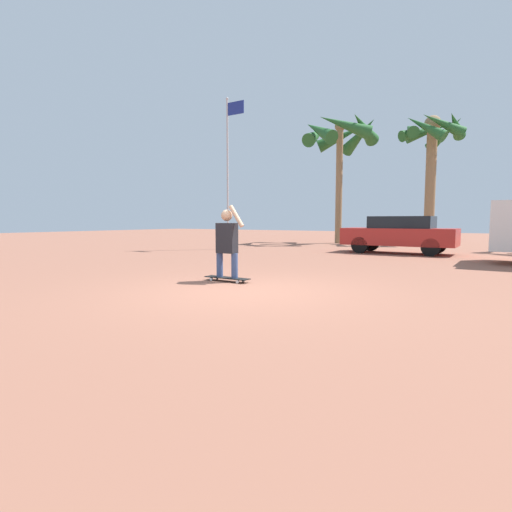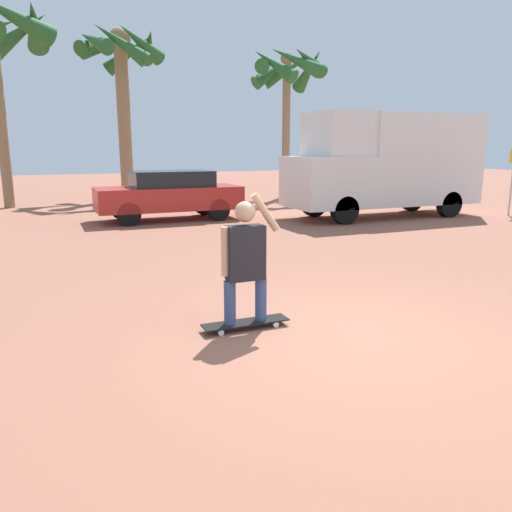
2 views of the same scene
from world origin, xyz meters
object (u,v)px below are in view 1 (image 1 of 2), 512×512
(palm_tree_center_background, at_px, (431,140))
(palm_tree_far_left, at_px, (340,136))
(person_skateboarder, at_px, (227,239))
(parked_car_red, at_px, (399,234))
(skateboard, at_px, (227,278))
(flagpole, at_px, (229,164))

(palm_tree_center_background, bearing_deg, palm_tree_far_left, -158.26)
(person_skateboarder, relative_size, palm_tree_center_background, 0.22)
(parked_car_red, bearing_deg, skateboard, -98.11)
(person_skateboarder, bearing_deg, flagpole, 126.32)
(palm_tree_center_background, bearing_deg, flagpole, -127.49)
(skateboard, xyz_separation_m, person_skateboarder, (-0.00, 0.00, 0.84))
(person_skateboarder, height_order, palm_tree_far_left, palm_tree_far_left)
(palm_tree_far_left, bearing_deg, flagpole, -108.66)
(person_skateboarder, relative_size, flagpole, 0.23)
(skateboard, xyz_separation_m, flagpole, (-5.72, 7.78, 3.76))
(skateboard, bearing_deg, flagpole, 126.32)
(skateboard, relative_size, palm_tree_far_left, 0.15)
(palm_tree_center_background, bearing_deg, person_skateboarder, -94.12)
(palm_tree_center_background, height_order, flagpole, palm_tree_center_background)
(person_skateboarder, distance_m, flagpole, 10.09)
(person_skateboarder, relative_size, parked_car_red, 0.37)
(palm_tree_far_left, distance_m, flagpole, 7.96)
(parked_car_red, bearing_deg, palm_tree_far_left, 130.34)
(palm_tree_center_background, distance_m, flagpole, 11.53)
(skateboard, xyz_separation_m, palm_tree_far_left, (-3.27, 15.03, 5.96))
(skateboard, distance_m, parked_car_red, 9.69)
(person_skateboarder, distance_m, parked_car_red, 9.66)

